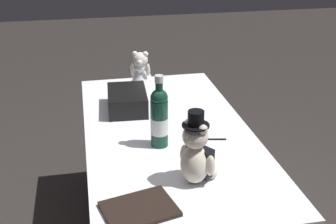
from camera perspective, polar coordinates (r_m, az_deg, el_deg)
name	(u,v)px	position (r m, az deg, el deg)	size (l,w,h in m)	color
reception_table	(168,193)	(2.32, 0.00, -10.61)	(1.56, 0.80, 0.74)	white
teddy_bear_groom	(196,154)	(1.69, 3.74, -5.54)	(0.15, 0.15, 0.31)	silver
teddy_bear_bride	(141,71)	(2.63, -3.57, 5.33)	(0.21, 0.17, 0.23)	white
champagne_bottle	(159,117)	(1.94, -1.14, -0.65)	(0.08, 0.08, 0.34)	#123C2C
signing_pen	(211,139)	(2.05, 5.65, -3.56)	(0.03, 0.14, 0.01)	black
gift_case_black	(127,100)	(2.35, -5.37, 1.55)	(0.31, 0.22, 0.11)	black
guestbook	(139,209)	(1.59, -3.77, -12.56)	(0.19, 0.25, 0.02)	black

